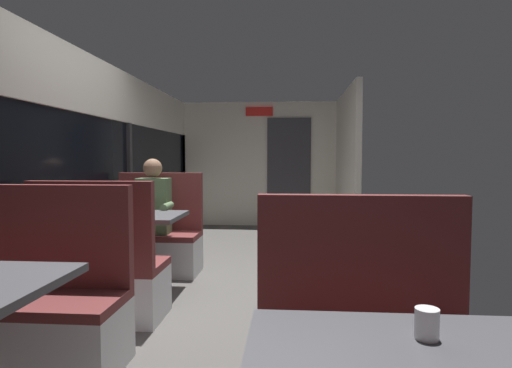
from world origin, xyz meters
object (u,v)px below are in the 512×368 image
(seated_passenger, at_px, (155,225))
(coffee_cup_primary, at_px, (427,324))
(dining_table_mid_window, at_px, (133,225))
(bench_mid_window_facing_entry, at_px, (157,243))
(bench_mid_window_facing_end, at_px, (102,278))
(bench_near_window_facing_entry, at_px, (45,315))

(seated_passenger, bearing_deg, coffee_cup_primary, -60.21)
(dining_table_mid_window, bearing_deg, coffee_cup_primary, -54.67)
(dining_table_mid_window, bearing_deg, bench_mid_window_facing_entry, 90.00)
(dining_table_mid_window, distance_m, bench_mid_window_facing_entry, 0.77)
(bench_mid_window_facing_end, height_order, coffee_cup_primary, bench_mid_window_facing_end)
(bench_mid_window_facing_entry, distance_m, coffee_cup_primary, 3.84)
(bench_near_window_facing_entry, height_order, coffee_cup_primary, bench_near_window_facing_entry)
(bench_mid_window_facing_entry, height_order, seated_passenger, seated_passenger)
(bench_mid_window_facing_entry, relative_size, seated_passenger, 0.87)
(bench_mid_window_facing_end, xyz_separation_m, coffee_cup_primary, (1.86, -1.93, 0.46))
(bench_mid_window_facing_entry, xyz_separation_m, seated_passenger, (0.00, -0.07, 0.21))
(dining_table_mid_window, xyz_separation_m, seated_passenger, (0.00, 0.63, -0.10))
(bench_near_window_facing_entry, xyz_separation_m, seated_passenger, (0.00, 2.10, 0.21))
(bench_mid_window_facing_end, distance_m, seated_passenger, 1.34)
(bench_near_window_facing_entry, height_order, dining_table_mid_window, bench_near_window_facing_entry)
(bench_near_window_facing_entry, height_order, bench_mid_window_facing_end, same)
(bench_near_window_facing_entry, xyz_separation_m, bench_mid_window_facing_end, (0.00, 0.78, 0.00))
(bench_mid_window_facing_end, bearing_deg, coffee_cup_primary, -46.00)
(seated_passenger, bearing_deg, dining_table_mid_window, -90.00)
(seated_passenger, height_order, coffee_cup_primary, seated_passenger)
(bench_mid_window_facing_end, distance_m, coffee_cup_primary, 2.72)
(dining_table_mid_window, height_order, seated_passenger, seated_passenger)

